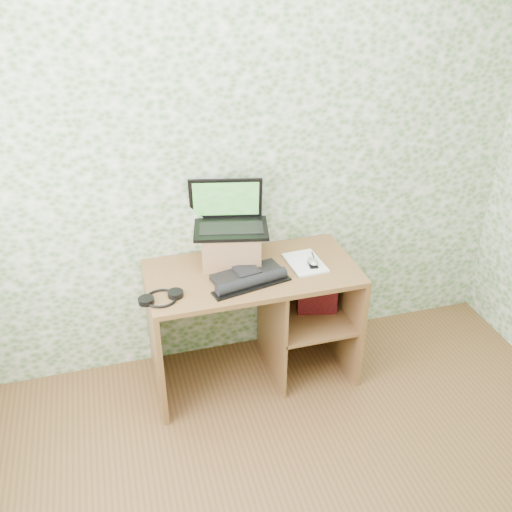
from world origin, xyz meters
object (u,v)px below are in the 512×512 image
object	(u,v)px
desk	(264,305)
keyboard	(249,278)
riser	(231,246)
laptop	(229,217)
notepad	(305,263)

from	to	relation	value
desk	keyboard	world-z (taller)	keyboard
riser	desk	bearing A→B (deg)	-35.30
desk	keyboard	distance (m)	0.34
desk	laptop	xyz separation A→B (m)	(-0.16, 0.16, 0.53)
riser	laptop	xyz separation A→B (m)	(0.00, 0.04, 0.16)
desk	laptop	size ratio (longest dim) A/B	2.55
laptop	desk	bearing A→B (deg)	-31.97
notepad	riser	bearing A→B (deg)	155.93
desk	riser	distance (m)	0.42
keyboard	notepad	world-z (taller)	keyboard
riser	notepad	distance (m)	0.44
desk	riser	xyz separation A→B (m)	(-0.16, 0.12, 0.37)
desk	keyboard	size ratio (longest dim) A/B	2.62
desk	riser	size ratio (longest dim) A/B	3.64
laptop	keyboard	size ratio (longest dim) A/B	1.03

